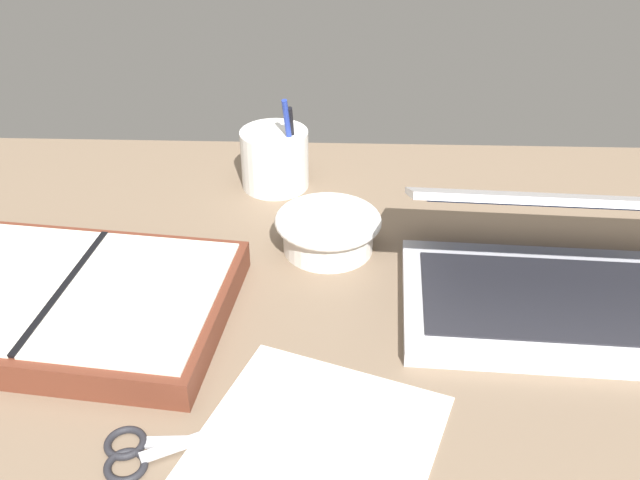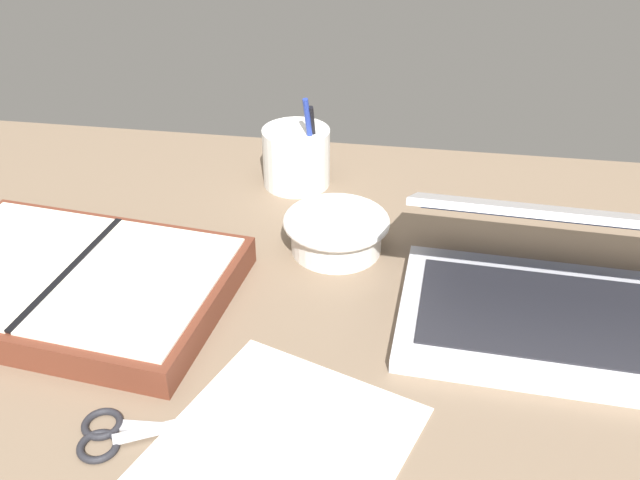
{
  "view_description": "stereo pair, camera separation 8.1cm",
  "coord_description": "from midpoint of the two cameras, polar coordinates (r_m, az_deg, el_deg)",
  "views": [
    {
      "loc": [
        5.95,
        -58.95,
        52.87
      ],
      "look_at": [
        3.52,
        9.1,
        9.0
      ],
      "focal_mm": 40.0,
      "sensor_mm": 36.0,
      "label": 1
    },
    {
      "loc": [
        14.0,
        -58.18,
        52.87
      ],
      "look_at": [
        3.52,
        9.1,
        9.0
      ],
      "focal_mm": 40.0,
      "sensor_mm": 36.0,
      "label": 2
    }
  ],
  "objects": [
    {
      "name": "desk_top",
      "position": [
        0.79,
        -0.62,
        -8.33
      ],
      "size": [
        140.0,
        100.0,
        2.0
      ],
      "primitive_type": "cube",
      "color": "#75604C",
      "rests_on": "ground"
    },
    {
      "name": "laptop",
      "position": [
        0.84,
        21.89,
        -3.47
      ],
      "size": [
        37.03,
        28.29,
        16.66
      ],
      "rotation": [
        0.0,
        0.0,
        -0.05
      ],
      "color": "silver",
      "rests_on": "desk_top"
    },
    {
      "name": "bowl",
      "position": [
        0.91,
        3.87,
        0.59
      ],
      "size": [
        13.59,
        13.59,
        4.77
      ],
      "color": "silver",
      "rests_on": "desk_top"
    },
    {
      "name": "pen_cup",
      "position": [
        1.05,
        0.32,
        6.62
      ],
      "size": [
        9.9,
        9.9,
        14.43
      ],
      "color": "white",
      "rests_on": "desk_top"
    },
    {
      "name": "planner",
      "position": [
        0.86,
        -16.69,
        -3.41
      ],
      "size": [
        38.69,
        29.02,
        3.94
      ],
      "rotation": [
        0.0,
        0.0,
        -0.11
      ],
      "color": "brown",
      "rests_on": "desk_top"
    },
    {
      "name": "scissors",
      "position": [
        0.69,
        -12.56,
        -14.99
      ],
      "size": [
        13.51,
        7.86,
        0.8
      ],
      "rotation": [
        0.0,
        0.0,
        0.28
      ],
      "color": "#B7B7BC",
      "rests_on": "desk_top"
    },
    {
      "name": "paper_sheet_front",
      "position": [
        0.65,
        -0.98,
        -18.3
      ],
      "size": [
        29.46,
        34.02,
        0.16
      ],
      "primitive_type": "cube",
      "rotation": [
        0.0,
        0.0,
        -0.34
      ],
      "color": "white",
      "rests_on": "desk_top"
    }
  ]
}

